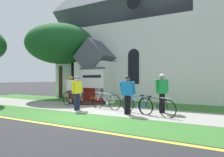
% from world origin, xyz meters
% --- Properties ---
extents(ground, '(140.00, 140.00, 0.00)m').
position_xyz_m(ground, '(0.00, 4.00, 0.00)').
color(ground, '#2B2B2D').
extents(sidewalk_slab, '(32.00, 2.61, 0.01)m').
position_xyz_m(sidewalk_slab, '(-0.43, 1.90, 0.01)').
color(sidewalk_slab, '#99968E').
rests_on(sidewalk_slab, ground).
extents(grass_verge, '(32.00, 2.01, 0.01)m').
position_xyz_m(grass_verge, '(-0.43, -0.41, 0.00)').
color(grass_verge, '#38722D').
rests_on(grass_verge, ground).
extents(church_lawn, '(24.00, 2.69, 0.01)m').
position_xyz_m(church_lawn, '(-0.43, 4.55, 0.00)').
color(church_lawn, '#38722D').
rests_on(church_lawn, ground).
extents(curb_paint_stripe, '(28.00, 0.16, 0.01)m').
position_xyz_m(curb_paint_stripe, '(-0.43, -1.57, 0.00)').
color(curb_paint_stripe, yellow).
rests_on(curb_paint_stripe, ground).
extents(church_building, '(14.35, 12.77, 13.51)m').
position_xyz_m(church_building, '(-0.03, 11.02, 5.08)').
color(church_building, white).
rests_on(church_building, ground).
extents(church_sign, '(1.87, 0.21, 2.18)m').
position_xyz_m(church_sign, '(-2.41, 3.94, 1.44)').
color(church_sign, '#474C56').
rests_on(church_sign, ground).
extents(flower_bed, '(2.24, 2.24, 0.34)m').
position_xyz_m(flower_bed, '(-2.40, 3.69, 0.08)').
color(flower_bed, '#382319').
rests_on(flower_bed, ground).
extents(bicycle_white, '(1.66, 0.49, 0.81)m').
position_xyz_m(bicycle_white, '(2.33, 1.40, 0.37)').
color(bicycle_white, black).
rests_on(bicycle_white, ground).
extents(bicycle_blue, '(1.78, 0.27, 0.84)m').
position_xyz_m(bicycle_blue, '(-0.35, 2.12, 0.39)').
color(bicycle_blue, black).
rests_on(bicycle_blue, ground).
extents(bicycle_green, '(1.66, 0.68, 0.83)m').
position_xyz_m(bicycle_green, '(1.41, 1.70, 0.37)').
color(bicycle_green, black).
rests_on(bicycle_green, ground).
extents(bicycle_black, '(1.67, 0.57, 0.82)m').
position_xyz_m(bicycle_black, '(-2.42, 2.01, 0.38)').
color(bicycle_black, black).
rests_on(bicycle_black, ground).
extents(cyclist_in_orange_jersey, '(0.51, 0.55, 1.64)m').
position_xyz_m(cyclist_in_orange_jersey, '(-2.97, 2.63, 0.95)').
color(cyclist_in_orange_jersey, '#2D2D33').
rests_on(cyclist_in_orange_jersey, ground).
extents(cyclist_in_blue_jersey, '(0.44, 0.68, 1.68)m').
position_xyz_m(cyclist_in_blue_jersey, '(2.36, 2.29, 0.99)').
color(cyclist_in_blue_jersey, black).
rests_on(cyclist_in_blue_jersey, ground).
extents(cyclist_in_red_jersey, '(0.64, 0.31, 1.59)m').
position_xyz_m(cyclist_in_red_jersey, '(1.21, 1.20, 0.92)').
color(cyclist_in_red_jersey, black).
rests_on(cyclist_in_red_jersey, ground).
extents(cyclist_in_green_jersey, '(0.26, 0.71, 1.59)m').
position_xyz_m(cyclist_in_green_jersey, '(-1.31, 1.09, 0.92)').
color(cyclist_in_green_jersey, '#191E38').
rests_on(cyclist_in_green_jersey, ground).
extents(yard_deciduous_tree, '(5.12, 5.12, 5.60)m').
position_xyz_m(yard_deciduous_tree, '(-6.12, 5.15, 4.10)').
color(yard_deciduous_tree, '#3D2D1E').
rests_on(yard_deciduous_tree, ground).
extents(distant_hill, '(76.80, 48.57, 23.63)m').
position_xyz_m(distant_hill, '(-4.26, 77.72, 0.00)').
color(distant_hill, '#847A5B').
rests_on(distant_hill, ground).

